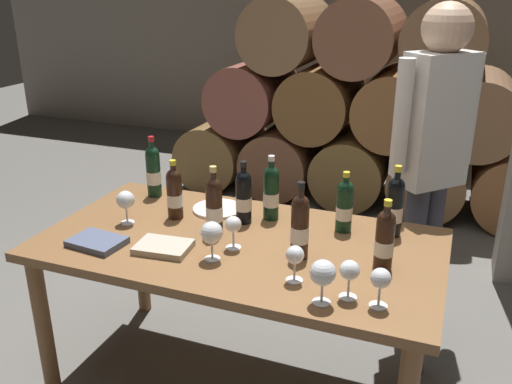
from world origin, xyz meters
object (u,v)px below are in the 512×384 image
(wine_bottle_1, at_px, (300,226))
(wine_glass_4, at_px, (323,274))
(wine_bottle_5, at_px, (244,196))
(wine_glass_6, at_px, (212,233))
(wine_bottle_2, at_px, (153,171))
(wine_glass_0, at_px, (381,280))
(wine_glass_3, at_px, (233,226))
(wine_bottle_3, at_px, (175,193))
(serving_plate, at_px, (218,209))
(wine_glass_1, at_px, (126,201))
(wine_bottle_4, at_px, (385,239))
(wine_glass_5, at_px, (295,257))
(sommelier_presenting, at_px, (433,147))
(wine_bottle_6, at_px, (395,206))
(wine_bottle_8, at_px, (214,206))
(wine_glass_2, at_px, (350,272))
(wine_bottle_0, at_px, (271,192))
(wine_bottle_7, at_px, (344,205))
(tasting_notebook, at_px, (97,242))
(leather_ledger, at_px, (163,247))
(dining_table, at_px, (239,259))

(wine_bottle_1, xyz_separation_m, wine_glass_4, (0.17, -0.30, -0.02))
(wine_bottle_5, bearing_deg, wine_glass_6, -87.01)
(wine_bottle_1, relative_size, wine_bottle_2, 1.01)
(wine_glass_0, relative_size, wine_glass_3, 1.02)
(wine_bottle_3, bearing_deg, wine_glass_0, -22.44)
(wine_bottle_3, distance_m, serving_plate, 0.24)
(wine_glass_1, height_order, wine_glass_4, wine_glass_4)
(wine_bottle_4, bearing_deg, wine_bottle_5, 162.30)
(wine_bottle_2, distance_m, wine_glass_3, 0.73)
(wine_bottle_2, relative_size, wine_glass_0, 2.17)
(wine_glass_3, xyz_separation_m, wine_glass_5, (0.31, -0.16, 0.00))
(sommelier_presenting, bearing_deg, wine_glass_3, -130.44)
(wine_bottle_6, relative_size, wine_bottle_8, 1.02)
(wine_bottle_2, distance_m, wine_bottle_5, 0.57)
(wine_bottle_2, xyz_separation_m, wine_glass_1, (0.06, -0.34, -0.03))
(wine_glass_2, relative_size, sommelier_presenting, 0.09)
(sommelier_presenting, bearing_deg, wine_bottle_0, -143.95)
(wine_bottle_0, xyz_separation_m, wine_glass_1, (-0.60, -0.29, -0.02))
(serving_plate, bearing_deg, wine_bottle_7, -0.82)
(serving_plate, bearing_deg, wine_glass_2, -36.03)
(wine_bottle_3, relative_size, wine_bottle_5, 0.96)
(wine_bottle_5, distance_m, tasting_notebook, 0.66)
(wine_glass_3, relative_size, leather_ledger, 0.65)
(wine_glass_4, height_order, leather_ledger, wine_glass_4)
(wine_bottle_2, bearing_deg, leather_ledger, -56.02)
(dining_table, distance_m, wine_bottle_4, 0.65)
(wine_bottle_4, height_order, wine_glass_3, wine_bottle_4)
(dining_table, xyz_separation_m, wine_glass_4, (0.45, -0.35, 0.21))
(wine_bottle_8, bearing_deg, wine_glass_5, -30.30)
(wine_glass_2, xyz_separation_m, wine_glass_6, (-0.56, 0.09, 0.01))
(wine_bottle_3, bearing_deg, wine_bottle_8, -21.44)
(tasting_notebook, distance_m, serving_plate, 0.61)
(wine_bottle_6, bearing_deg, wine_bottle_4, -88.86)
(wine_bottle_4, distance_m, wine_bottle_5, 0.70)
(wine_bottle_7, xyz_separation_m, leather_ledger, (-0.65, -0.45, -0.11))
(wine_glass_0, bearing_deg, tasting_notebook, 177.80)
(wine_bottle_6, bearing_deg, wine_bottle_3, -169.88)
(wine_bottle_3, distance_m, wine_glass_3, 0.42)
(wine_glass_1, xyz_separation_m, leather_ledger, (0.29, -0.18, -0.10))
(wine_bottle_6, distance_m, wine_glass_1, 1.19)
(wine_bottle_0, bearing_deg, wine_glass_2, -48.83)
(wine_bottle_2, distance_m, wine_glass_2, 1.29)
(wine_glass_0, distance_m, wine_glass_1, 1.22)
(wine_bottle_6, height_order, wine_glass_4, wine_bottle_6)
(wine_bottle_1, distance_m, wine_bottle_5, 0.41)
(wine_glass_0, height_order, wine_glass_2, same)
(wine_glass_5, bearing_deg, wine_glass_2, -11.75)
(dining_table, height_order, wine_bottle_3, wine_bottle_3)
(tasting_notebook, bearing_deg, wine_bottle_1, 19.67)
(dining_table, height_order, wine_glass_0, wine_glass_0)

